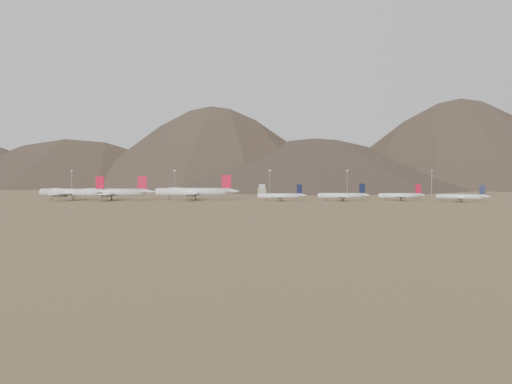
# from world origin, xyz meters

# --- Properties ---
(ground) EXTENTS (3000.00, 3000.00, 0.00)m
(ground) POSITION_xyz_m (0.00, 0.00, 0.00)
(ground) COLOR #9C7F51
(ground) RESTS_ON ground
(mountain_ridge) EXTENTS (4400.00, 1000.00, 300.00)m
(mountain_ridge) POSITION_xyz_m (0.00, 900.00, 150.00)
(mountain_ridge) COLOR brown
(mountain_ridge) RESTS_ON ground
(widebody_west) EXTENTS (66.52, 51.92, 19.90)m
(widebody_west) POSITION_xyz_m (-119.92, 22.74, 6.86)
(widebody_west) COLOR white
(widebody_west) RESTS_ON ground
(widebody_centre) EXTENTS (67.10, 52.40, 20.08)m
(widebody_centre) POSITION_xyz_m (-87.37, 22.35, 6.92)
(widebody_centre) COLOR white
(widebody_centre) RESTS_ON ground
(widebody_east) EXTENTS (70.43, 54.62, 20.97)m
(widebody_east) POSITION_xyz_m (-20.30, 34.67, 7.23)
(widebody_east) COLOR white
(widebody_east) RESTS_ON ground
(narrowbody_a) EXTENTS (40.36, 29.26, 13.35)m
(narrowbody_a) POSITION_xyz_m (52.69, 26.58, 4.33)
(narrowbody_a) COLOR white
(narrowbody_a) RESTS_ON ground
(narrowbody_b) EXTENTS (42.69, 30.91, 14.11)m
(narrowbody_b) POSITION_xyz_m (102.10, 28.82, 4.58)
(narrowbody_b) COLOR white
(narrowbody_b) RESTS_ON ground
(narrowbody_c) EXTENTS (39.92, 29.25, 13.32)m
(narrowbody_c) POSITION_xyz_m (149.86, 40.75, 4.32)
(narrowbody_c) COLOR white
(narrowbody_c) RESTS_ON ground
(narrowbody_d) EXTENTS (39.52, 29.11, 13.28)m
(narrowbody_d) POSITION_xyz_m (193.11, 21.19, 4.31)
(narrowbody_d) COLOR white
(narrowbody_d) RESTS_ON ground
(control_tower) EXTENTS (8.00, 8.00, 12.00)m
(control_tower) POSITION_xyz_m (30.00, 120.00, 5.32)
(control_tower) COLOR tan
(control_tower) RESTS_ON ground
(mast_far_west) EXTENTS (2.00, 0.60, 25.70)m
(mast_far_west) POSITION_xyz_m (-160.62, 117.99, 14.20)
(mast_far_west) COLOR gray
(mast_far_west) RESTS_ON ground
(mast_west) EXTENTS (2.00, 0.60, 25.70)m
(mast_west) POSITION_xyz_m (-57.43, 123.04, 14.20)
(mast_west) COLOR gray
(mast_west) RESTS_ON ground
(mast_centre) EXTENTS (2.00, 0.60, 25.70)m
(mast_centre) POSITION_xyz_m (37.49, 118.03, 14.20)
(mast_centre) COLOR gray
(mast_centre) RESTS_ON ground
(mast_east) EXTENTS (2.00, 0.60, 25.70)m
(mast_east) POSITION_xyz_m (113.22, 137.36, 14.20)
(mast_east) COLOR gray
(mast_east) RESTS_ON ground
(mast_far_east) EXTENTS (2.00, 0.60, 25.70)m
(mast_far_east) POSITION_xyz_m (190.50, 116.77, 14.20)
(mast_far_east) COLOR gray
(mast_far_east) RESTS_ON ground
(desert_scrub) EXTENTS (444.49, 171.05, 0.96)m
(desert_scrub) POSITION_xyz_m (-2.26, -99.24, 0.33)
(desert_scrub) COLOR olive
(desert_scrub) RESTS_ON ground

